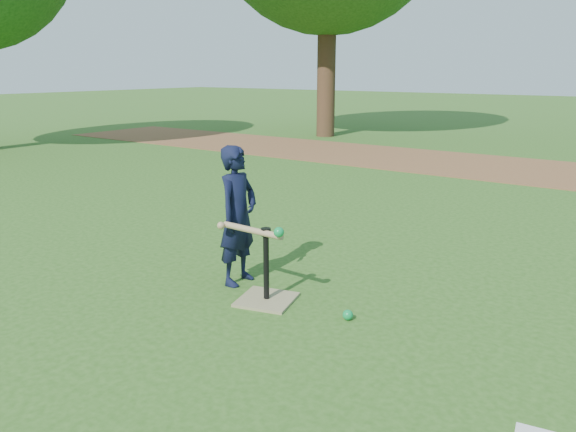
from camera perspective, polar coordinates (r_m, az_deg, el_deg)
The scene contains 6 objects.
ground at distance 4.54m, azimuth 1.29°, elevation -9.00°, with size 80.00×80.00×0.00m, color #285116.
dirt_strip at distance 11.33m, azimuth 23.28°, elevation 4.28°, with size 24.00×3.00×0.01m, color brown.
child at distance 4.84m, azimuth -5.11°, elevation 0.03°, with size 0.44×0.29×1.21m, color black.
wiffle_ball_ground at distance 4.29m, azimuth 6.09°, elevation -9.96°, with size 0.08×0.08×0.08m, color #0C8A3F.
batting_tee at distance 4.57m, azimuth -2.21°, elevation -7.34°, with size 0.53×0.53×0.61m.
swing_action at distance 4.44m, azimuth -3.45°, elevation -1.45°, with size 0.67×0.12×0.12m.
Camera 1 is at (2.34, -3.44, 1.83)m, focal length 35.00 mm.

